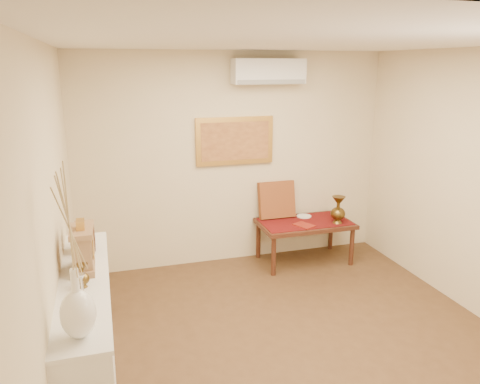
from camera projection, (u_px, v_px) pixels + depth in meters
name	position (u px, v px, depth m)	size (l,w,h in m)	color
floor	(303.00, 352.00, 4.26)	(4.50, 4.50, 0.00)	brown
ceiling	(315.00, 41.00, 3.55)	(4.50, 4.50, 0.00)	white
wall_back	(234.00, 160.00, 5.99)	(4.00, 0.02, 2.70)	beige
wall_left	(53.00, 235.00, 3.35)	(0.02, 4.50, 2.70)	beige
white_vase	(72.00, 251.00, 2.61)	(0.21, 0.21, 1.09)	white
candlestick	(82.00, 288.00, 3.14)	(0.10, 0.10, 0.20)	silver
brass_urn_small	(82.00, 272.00, 3.34)	(0.10, 0.10, 0.23)	brown
table_cloth	(305.00, 222.00, 6.09)	(1.14, 0.59, 0.01)	#5F0F10
brass_urn_tall	(338.00, 207.00, 5.97)	(0.19, 0.19, 0.43)	brown
plate	(304.00, 216.00, 6.27)	(0.20, 0.20, 0.01)	white
menu	(304.00, 225.00, 5.92)	(0.18, 0.25, 0.01)	maroon
cushion	(277.00, 200.00, 6.19)	(0.49, 0.10, 0.49)	maroon
display_ledge	(89.00, 336.00, 3.63)	(0.37, 2.02, 0.98)	white
mantel_clock	(83.00, 249.00, 3.61)	(0.17, 0.36, 0.41)	#9D7650
wooden_chest	(85.00, 237.00, 4.00)	(0.16, 0.21, 0.24)	#9D7650
low_table	(305.00, 227.00, 6.11)	(1.20, 0.70, 0.55)	#472215
painting	(235.00, 141.00, 5.90)	(1.00, 0.06, 0.60)	#C18F3E
ac_unit	(269.00, 71.00, 5.69)	(0.90, 0.25, 0.30)	white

